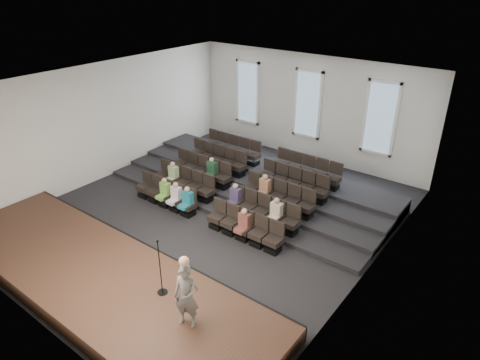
% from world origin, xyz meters
% --- Properties ---
extents(ground, '(14.00, 14.00, 0.00)m').
position_xyz_m(ground, '(0.00, 0.00, 0.00)').
color(ground, black).
rests_on(ground, ground).
extents(ceiling, '(12.00, 14.00, 0.02)m').
position_xyz_m(ceiling, '(0.00, 0.00, 5.01)').
color(ceiling, white).
rests_on(ceiling, ground).
extents(wall_back, '(12.00, 0.04, 5.00)m').
position_xyz_m(wall_back, '(0.00, 7.02, 2.50)').
color(wall_back, silver).
rests_on(wall_back, ground).
extents(wall_front, '(12.00, 0.04, 5.00)m').
position_xyz_m(wall_front, '(0.00, -7.02, 2.50)').
color(wall_front, silver).
rests_on(wall_front, ground).
extents(wall_left, '(0.04, 14.00, 5.00)m').
position_xyz_m(wall_left, '(-6.02, 0.00, 2.50)').
color(wall_left, silver).
rests_on(wall_left, ground).
extents(wall_right, '(0.04, 14.00, 5.00)m').
position_xyz_m(wall_right, '(6.02, 0.00, 2.50)').
color(wall_right, silver).
rests_on(wall_right, ground).
extents(stage, '(11.80, 3.60, 0.50)m').
position_xyz_m(stage, '(0.00, -5.10, 0.25)').
color(stage, '#3C241A').
rests_on(stage, ground).
extents(stage_lip, '(11.80, 0.06, 0.52)m').
position_xyz_m(stage_lip, '(0.00, -3.33, 0.25)').
color(stage_lip, black).
rests_on(stage_lip, ground).
extents(risers, '(11.80, 4.80, 0.60)m').
position_xyz_m(risers, '(0.00, 3.17, 0.20)').
color(risers, black).
rests_on(risers, ground).
extents(seating_rows, '(6.80, 4.70, 1.67)m').
position_xyz_m(seating_rows, '(-0.00, 1.54, 0.68)').
color(seating_rows, black).
rests_on(seating_rows, ground).
extents(windows, '(8.44, 0.10, 3.24)m').
position_xyz_m(windows, '(0.00, 6.95, 2.70)').
color(windows, white).
rests_on(windows, wall_back).
extents(audience, '(5.45, 2.64, 1.10)m').
position_xyz_m(audience, '(-0.15, 0.22, 0.80)').
color(audience, '#76B749').
rests_on(audience, seating_rows).
extents(speaker, '(0.74, 0.62, 1.74)m').
position_xyz_m(speaker, '(3.49, -4.98, 1.37)').
color(speaker, '#5D5A58').
rests_on(speaker, stage).
extents(mic_stand, '(0.29, 0.29, 1.71)m').
position_xyz_m(mic_stand, '(2.15, -4.59, 1.01)').
color(mic_stand, black).
rests_on(mic_stand, stage).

